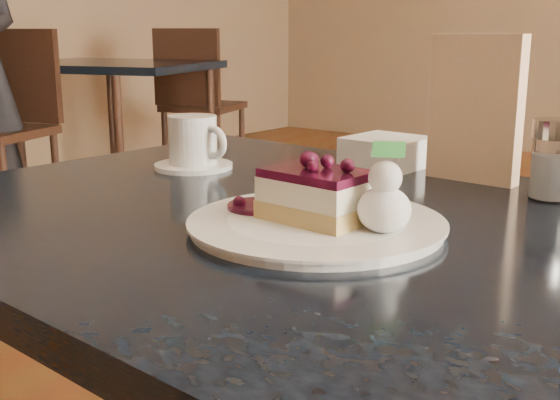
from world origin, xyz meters
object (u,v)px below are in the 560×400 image
Objects in this scene: dessert_plate at (316,225)px; main_table at (340,282)px; bg_table_far_left at (118,185)px; coffee_set at (194,145)px; cheesecake_slice at (317,195)px.

main_table is at bearing 86.72° from dessert_plate.
bg_table_far_left is at bearing 148.80° from main_table.
coffee_set is 3.11m from bg_table_far_left.
cheesecake_slice reaches higher than main_table.
bg_table_far_left is (-2.80, 1.98, -0.73)m from cheesecake_slice.
dessert_plate is (-0.00, -0.05, 0.09)m from main_table.
cheesecake_slice reaches higher than bg_table_far_left.
bg_table_far_left is at bearing 148.08° from cheesecake_slice.
main_table is 9.98× the size of cheesecake_slice.
cheesecake_slice is at bearing -52.68° from bg_table_far_left.
cheesecake_slice is at bearing -14.04° from dessert_plate.
coffee_set is (-0.37, 0.18, 0.03)m from dessert_plate.
dessert_plate is 3.50m from bg_table_far_left.
main_table is at bearing -18.59° from coffee_set.
dessert_plate is at bearing -25.37° from coffee_set.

